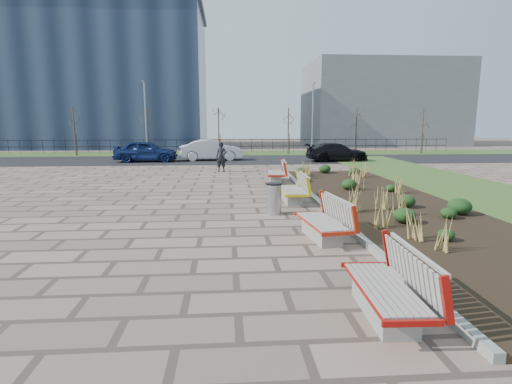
{
  "coord_description": "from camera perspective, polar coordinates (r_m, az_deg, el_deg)",
  "views": [
    {
      "loc": [
        0.7,
        -8.12,
        2.88
      ],
      "look_at": [
        1.5,
        3.0,
        0.9
      ],
      "focal_mm": 28.0,
      "sensor_mm": 36.0,
      "label": 1
    }
  ],
  "objects": [
    {
      "name": "ground",
      "position": [
        8.65,
        -8.63,
        -9.51
      ],
      "size": [
        120.0,
        120.0,
        0.0
      ],
      "primitive_type": "plane",
      "color": "#83695A",
      "rests_on": "ground"
    },
    {
      "name": "planting_bed",
      "position": [
        14.53,
        18.44,
        -1.69
      ],
      "size": [
        4.5,
        18.0,
        0.1
      ],
      "primitive_type": "cube",
      "color": "black",
      "rests_on": "ground"
    },
    {
      "name": "planting_curb",
      "position": [
        13.8,
        9.47,
        -1.8
      ],
      "size": [
        0.16,
        18.0,
        0.15
      ],
      "primitive_type": "cube",
      "color": "gray",
      "rests_on": "ground"
    },
    {
      "name": "grass_verge_far",
      "position": [
        36.24,
        -5.25,
        5.5
      ],
      "size": [
        80.0,
        5.0,
        0.04
      ],
      "primitive_type": "cube",
      "color": "#33511E",
      "rests_on": "ground"
    },
    {
      "name": "road",
      "position": [
        30.27,
        -5.45,
        4.58
      ],
      "size": [
        80.0,
        7.0,
        0.02
      ],
      "primitive_type": "cube",
      "color": "black",
      "rests_on": "ground"
    },
    {
      "name": "bench_a",
      "position": [
        6.37,
        17.85,
        -12.39
      ],
      "size": [
        0.98,
        2.13,
        1.0
      ],
      "primitive_type": null,
      "rotation": [
        0.0,
        0.0,
        -0.04
      ],
      "color": "#A40F0A",
      "rests_on": "ground"
    },
    {
      "name": "bench_b",
      "position": [
        9.98,
        9.36,
        -3.87
      ],
      "size": [
        1.15,
        2.2,
        1.0
      ],
      "primitive_type": null,
      "rotation": [
        0.0,
        0.0,
        0.12
      ],
      "color": "red",
      "rests_on": "ground"
    },
    {
      "name": "bench_c",
      "position": [
        14.38,
        5.15,
        0.5
      ],
      "size": [
        0.91,
        2.1,
        1.0
      ],
      "primitive_type": null,
      "rotation": [
        0.0,
        0.0,
        -0.0
      ],
      "color": "yellow",
      "rests_on": "ground"
    },
    {
      "name": "bench_d",
      "position": [
        19.21,
        2.79,
        2.94
      ],
      "size": [
        1.05,
        2.16,
        1.0
      ],
      "primitive_type": null,
      "rotation": [
        0.0,
        0.0,
        -0.07
      ],
      "color": "#A41E0A",
      "rests_on": "ground"
    },
    {
      "name": "litter_bin",
      "position": [
        12.48,
        2.55,
        -1.02
      ],
      "size": [
        0.48,
        0.48,
        0.96
      ],
      "primitive_type": "cylinder",
      "color": "#B2B2B7",
      "rests_on": "ground"
    },
    {
      "name": "pedestrian",
      "position": [
        23.14,
        -4.99,
        5.0
      ],
      "size": [
        0.72,
        0.58,
        1.7
      ],
      "primitive_type": "imported",
      "rotation": [
        0.0,
        0.0,
        -0.31
      ],
      "color": "black",
      "rests_on": "ground"
    },
    {
      "name": "car_blue",
      "position": [
        29.79,
        -15.47,
        5.67
      ],
      "size": [
        4.51,
        1.91,
        1.52
      ],
      "primitive_type": "imported",
      "rotation": [
        0.0,
        0.0,
        1.6
      ],
      "color": "navy",
      "rests_on": "road"
    },
    {
      "name": "car_silver",
      "position": [
        29.99,
        -6.36,
        5.99
      ],
      "size": [
        4.67,
        1.84,
        1.51
      ],
      "primitive_type": "imported",
      "rotation": [
        0.0,
        0.0,
        1.62
      ],
      "color": "#B7B8BF",
      "rests_on": "road"
    },
    {
      "name": "car_black",
      "position": [
        29.67,
        11.49,
        5.6
      ],
      "size": [
        4.62,
        2.16,
        1.31
      ],
      "primitive_type": "imported",
      "rotation": [
        0.0,
        0.0,
        1.65
      ],
      "color": "black",
      "rests_on": "road"
    },
    {
      "name": "tree_a",
      "position": [
        36.89,
        -24.51,
        7.87
      ],
      "size": [
        1.4,
        1.4,
        4.0
      ],
      "primitive_type": null,
      "color": "#4C3D2D",
      "rests_on": "grass_verge_far"
    },
    {
      "name": "tree_b",
      "position": [
        35.27,
        -15.24,
        8.36
      ],
      "size": [
        1.4,
        1.4,
        4.0
      ],
      "primitive_type": null,
      "color": "#4C3D2D",
      "rests_on": "grass_verge_far"
    },
    {
      "name": "tree_c",
      "position": [
        34.64,
        -5.34,
        8.64
      ],
      "size": [
        1.4,
        1.4,
        4.0
      ],
      "primitive_type": null,
      "color": "#4C3D2D",
      "rests_on": "grass_verge_far"
    },
    {
      "name": "tree_d",
      "position": [
        35.04,
        4.63,
        8.66
      ],
      "size": [
        1.4,
        1.4,
        4.0
      ],
      "primitive_type": null,
      "color": "#4C3D2D",
      "rests_on": "grass_verge_far"
    },
    {
      "name": "tree_e",
      "position": [
        36.43,
        14.1,
        8.45
      ],
      "size": [
        1.4,
        1.4,
        4.0
      ],
      "primitive_type": null,
      "color": "#4C3D2D",
      "rests_on": "grass_verge_far"
    },
    {
      "name": "tree_f",
      "position": [
        38.72,
        22.65,
        8.06
      ],
      "size": [
        1.4,
        1.4,
        4.0
      ],
      "primitive_type": null,
      "color": "#4C3D2D",
      "rests_on": "grass_verge_far"
    },
    {
      "name": "lamp_west",
      "position": [
        34.77,
        -15.48,
        9.98
      ],
      "size": [
        0.24,
        0.6,
        6.0
      ],
      "primitive_type": null,
      "color": "gray",
      "rests_on": "grass_verge_far"
    },
    {
      "name": "lamp_east",
      "position": [
        34.9,
        8.08,
        10.23
      ],
      "size": [
        0.24,
        0.6,
        6.0
      ],
      "primitive_type": null,
      "color": "gray",
      "rests_on": "grass_verge_far"
    },
    {
      "name": "railing_fence",
      "position": [
        37.7,
        -5.22,
        6.62
      ],
      "size": [
        44.0,
        0.1,
        1.2
      ],
      "primitive_type": null,
      "color": "black",
      "rests_on": "grass_verge_far"
    },
    {
      "name": "building_glass",
      "position": [
        53.41,
        -30.21,
        13.71
      ],
      "size": [
        40.0,
        14.0,
        15.0
      ],
      "primitive_type": "cube",
      "color": "#192338",
      "rests_on": "ground"
    },
    {
      "name": "building_grey",
      "position": [
        53.75,
        17.3,
        11.89
      ],
      "size": [
        18.0,
        12.0,
        10.0
      ],
      "primitive_type": "cube",
      "color": "slate",
      "rests_on": "ground"
    }
  ]
}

